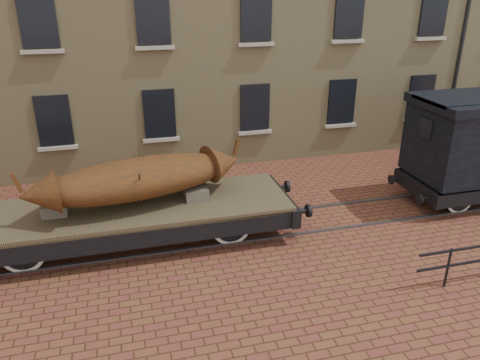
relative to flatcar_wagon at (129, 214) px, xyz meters
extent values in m
plane|color=brown|center=(3.87, 0.00, -0.89)|extent=(90.00, 90.00, 0.00)
cube|color=black|center=(-2.13, 4.96, 1.31)|extent=(1.10, 0.12, 1.70)
cube|color=#A8A390|center=(-2.13, 4.90, 0.36)|extent=(1.30, 0.18, 0.12)
cube|color=black|center=(1.37, 4.96, 1.31)|extent=(1.10, 0.12, 1.70)
cube|color=#A8A390|center=(1.37, 4.90, 0.36)|extent=(1.30, 0.18, 0.12)
cube|color=black|center=(4.87, 4.96, 1.31)|extent=(1.10, 0.12, 1.70)
cube|color=#A8A390|center=(4.87, 4.90, 0.36)|extent=(1.30, 0.18, 0.12)
cube|color=black|center=(8.37, 4.96, 1.31)|extent=(1.10, 0.12, 1.70)
cube|color=#A8A390|center=(8.37, 4.90, 0.36)|extent=(1.30, 0.18, 0.12)
cube|color=black|center=(11.87, 4.96, 1.31)|extent=(1.10, 0.12, 1.70)
cube|color=#A8A390|center=(11.87, 4.90, 0.36)|extent=(1.30, 0.18, 0.12)
cube|color=black|center=(-2.13, 4.96, 4.51)|extent=(1.10, 0.12, 1.70)
cube|color=#A8A390|center=(-2.13, 4.90, 3.56)|extent=(1.30, 0.18, 0.12)
cube|color=black|center=(1.37, 4.96, 4.51)|extent=(1.10, 0.12, 1.70)
cube|color=#A8A390|center=(1.37, 4.90, 3.56)|extent=(1.30, 0.18, 0.12)
cube|color=black|center=(4.87, 4.96, 4.51)|extent=(1.10, 0.12, 1.70)
cube|color=#A8A390|center=(4.87, 4.90, 3.56)|extent=(1.30, 0.18, 0.12)
cube|color=black|center=(8.37, 4.96, 4.51)|extent=(1.10, 0.12, 1.70)
cube|color=#A8A390|center=(8.37, 4.90, 3.56)|extent=(1.30, 0.18, 0.12)
cube|color=black|center=(11.87, 4.96, 4.51)|extent=(1.10, 0.12, 1.70)
cube|color=#A8A390|center=(11.87, 4.90, 3.56)|extent=(1.30, 0.18, 0.12)
cube|color=#59595E|center=(3.87, -0.72, -0.86)|extent=(30.00, 0.08, 0.06)
cube|color=#59595E|center=(3.87, 0.72, -0.86)|extent=(30.00, 0.08, 0.06)
cylinder|color=black|center=(6.87, -3.80, -0.39)|extent=(0.06, 0.06, 1.00)
cube|color=brown|center=(0.00, 0.00, 0.16)|extent=(8.37, 2.45, 0.13)
cube|color=black|center=(0.00, -1.14, -0.11)|extent=(8.37, 0.18, 0.50)
cube|color=black|center=(0.00, 1.14, -0.11)|extent=(8.37, 0.18, 0.50)
cube|color=black|center=(4.18, 0.00, -0.11)|extent=(0.25, 2.57, 0.50)
cylinder|color=black|center=(4.50, -0.84, -0.11)|extent=(0.39, 0.11, 0.11)
cylinder|color=black|center=(4.69, -0.84, -0.11)|extent=(0.09, 0.36, 0.36)
cylinder|color=black|center=(4.50, 0.84, -0.11)|extent=(0.39, 0.11, 0.11)
cylinder|color=black|center=(4.69, 0.84, -0.11)|extent=(0.09, 0.36, 0.36)
cylinder|color=black|center=(-2.57, 0.00, -0.35)|extent=(0.11, 2.12, 0.11)
cylinder|color=silver|center=(-2.57, -0.72, -0.35)|extent=(1.07, 0.08, 1.07)
cylinder|color=black|center=(-2.57, -0.72, -0.35)|extent=(0.88, 0.11, 0.88)
cube|color=black|center=(-2.57, -0.85, -0.09)|extent=(1.00, 0.09, 0.11)
cylinder|color=silver|center=(-2.57, 0.72, -0.35)|extent=(1.07, 0.08, 1.07)
cylinder|color=black|center=(-2.57, 0.72, -0.35)|extent=(0.88, 0.11, 0.88)
cube|color=black|center=(-2.57, 0.85, -0.09)|extent=(1.00, 0.09, 0.11)
cylinder|color=black|center=(2.57, 0.00, -0.35)|extent=(0.11, 2.12, 0.11)
cylinder|color=silver|center=(2.57, -0.72, -0.35)|extent=(1.07, 0.08, 1.07)
cylinder|color=black|center=(2.57, -0.72, -0.35)|extent=(0.88, 0.11, 0.88)
cube|color=black|center=(2.57, -0.85, -0.09)|extent=(1.00, 0.09, 0.11)
cylinder|color=silver|center=(2.57, 0.72, -0.35)|extent=(1.07, 0.08, 1.07)
cylinder|color=black|center=(2.57, 0.72, -0.35)|extent=(0.88, 0.11, 0.88)
cube|color=black|center=(2.57, 0.85, -0.09)|extent=(1.00, 0.09, 0.11)
cube|color=black|center=(0.00, 0.00, -0.28)|extent=(4.46, 0.07, 0.07)
cube|color=#5E584A|center=(-1.79, 0.00, 0.38)|extent=(0.61, 0.56, 0.31)
cube|color=#5E584A|center=(1.79, 0.00, 0.38)|extent=(0.61, 0.56, 0.31)
ellipsoid|color=#5F3110|center=(0.32, 0.00, 0.97)|extent=(5.26, 2.57, 1.01)
cone|color=#5F3110|center=(-2.02, -0.49, 1.01)|extent=(1.05, 1.12, 0.96)
cube|color=#5F3110|center=(-2.40, -0.57, 1.38)|extent=(0.22, 0.14, 0.49)
cone|color=#5F3110|center=(2.66, 0.49, 1.01)|extent=(1.05, 1.12, 0.96)
cube|color=#5F3110|center=(3.04, 0.57, 1.38)|extent=(0.22, 0.14, 0.49)
cylinder|color=#463226|center=(0.32, -0.41, 0.84)|extent=(0.04, 0.86, 1.24)
cylinder|color=#463226|center=(0.32, 0.41, 0.84)|extent=(0.04, 0.86, 1.24)
cube|color=black|center=(11.43, 1.03, -0.23)|extent=(5.65, 0.15, 0.42)
cube|color=black|center=(8.61, 0.00, -0.23)|extent=(0.21, 2.26, 0.42)
cylinder|color=black|center=(8.18, -0.75, -0.23)|extent=(0.08, 0.30, 0.30)
cylinder|color=black|center=(8.18, 0.75, -0.23)|extent=(0.08, 0.30, 0.30)
cylinder|color=black|center=(9.64, 0.00, -0.44)|extent=(0.09, 1.79, 0.09)
cylinder|color=silver|center=(9.64, -0.72, -0.44)|extent=(0.90, 0.07, 0.90)
cylinder|color=black|center=(9.64, -0.72, -0.44)|extent=(0.74, 0.09, 0.74)
cylinder|color=silver|center=(9.64, 0.72, -0.44)|extent=(0.90, 0.07, 0.90)
cylinder|color=black|center=(9.64, 0.72, -0.44)|extent=(0.74, 0.09, 0.74)
cube|color=black|center=(8.59, 0.00, 1.65)|extent=(0.08, 0.56, 0.56)
camera|label=1|loc=(0.02, -11.26, 5.61)|focal=35.00mm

